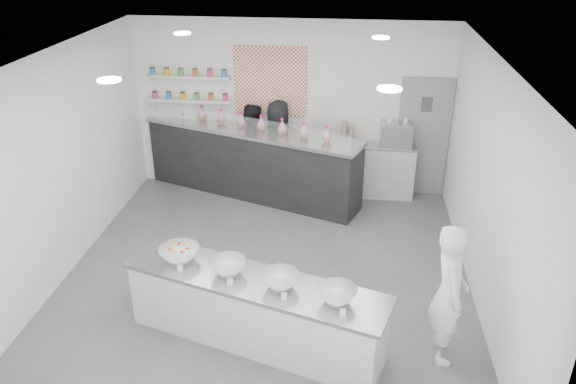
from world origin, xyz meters
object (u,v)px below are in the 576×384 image
object	(u,v)px
prep_counter	(255,310)
back_bar	(252,162)
espresso_machine	(396,135)
woman_prep	(448,294)
staff_left	(251,147)
staff_right	(278,146)
espresso_ledge	(377,171)

from	to	relation	value
prep_counter	back_bar	bearing A→B (deg)	117.83
espresso_machine	woman_prep	world-z (taller)	woman_prep
staff_left	staff_right	xyz separation A→B (m)	(0.49, 0.00, 0.04)
espresso_machine	woman_prep	bearing A→B (deg)	-85.02
espresso_ledge	staff_left	distance (m)	2.26
prep_counter	woman_prep	distance (m)	2.15
back_bar	woman_prep	bearing A→B (deg)	-33.30
prep_counter	espresso_machine	distance (m)	4.46
back_bar	espresso_ledge	distance (m)	2.20
back_bar	espresso_ledge	size ratio (longest dim) A/B	3.07
back_bar	woman_prep	xyz separation A→B (m)	(2.82, -3.84, 0.22)
espresso_machine	staff_right	size ratio (longest dim) A/B	0.31
espresso_ledge	espresso_machine	distance (m)	0.73
back_bar	staff_right	distance (m)	0.55
espresso_ledge	woman_prep	distance (m)	4.10
back_bar	espresso_ledge	world-z (taller)	back_bar
espresso_machine	staff_left	xyz separation A→B (m)	(-2.51, 0.05, -0.36)
espresso_ledge	staff_left	bearing A→B (deg)	178.65
prep_counter	staff_left	size ratio (longest dim) A/B	1.94
prep_counter	espresso_ledge	size ratio (longest dim) A/B	2.40
staff_right	espresso_machine	bearing A→B (deg)	177.73
espresso_ledge	staff_right	bearing A→B (deg)	178.27
staff_left	woman_prep	bearing A→B (deg)	124.38
back_bar	espresso_machine	bearing A→B (deg)	25.00
back_bar	staff_left	bearing A→B (deg)	121.82
back_bar	staff_right	xyz separation A→B (m)	(0.44, 0.25, 0.22)
staff_left	staff_right	bearing A→B (deg)	179.33
prep_counter	staff_right	distance (m)	4.11
espresso_machine	woman_prep	size ratio (longest dim) A/B	0.32
staff_left	back_bar	bearing A→B (deg)	100.73
espresso_ledge	woman_prep	xyz separation A→B (m)	(0.63, -4.03, 0.35)
prep_counter	staff_left	distance (m)	4.17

